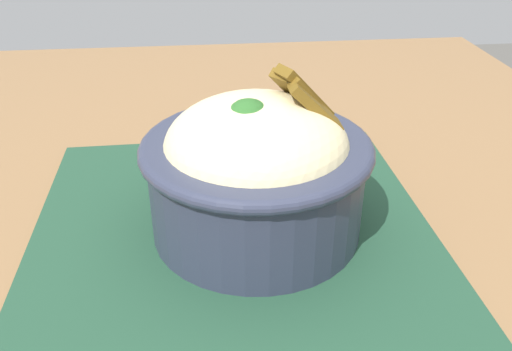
# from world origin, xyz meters

# --- Properties ---
(table) EXTENTS (1.13, 0.90, 0.76)m
(table) POSITION_xyz_m (0.00, 0.00, 0.69)
(table) COLOR olive
(table) RESTS_ON ground_plane
(placemat) EXTENTS (0.44, 0.35, 0.00)m
(placemat) POSITION_xyz_m (0.04, -0.01, 0.76)
(placemat) COLOR #1E422D
(placemat) RESTS_ON table
(bowl) EXTENTS (0.20, 0.20, 0.14)m
(bowl) POSITION_xyz_m (-0.00, 0.01, 0.82)
(bowl) COLOR #2D3347
(bowl) RESTS_ON placemat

